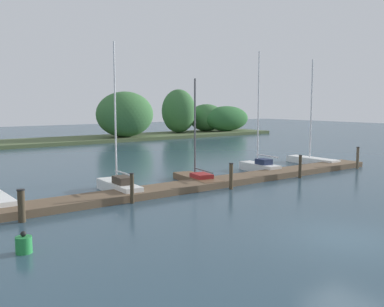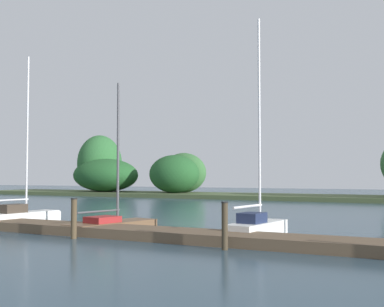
{
  "view_description": "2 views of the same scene",
  "coord_description": "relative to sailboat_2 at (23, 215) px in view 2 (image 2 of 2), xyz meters",
  "views": [
    {
      "loc": [
        -12.97,
        -8.44,
        4.64
      ],
      "look_at": [
        1.68,
        11.01,
        1.79
      ],
      "focal_mm": 40.93,
      "sensor_mm": 36.0,
      "label": 1
    },
    {
      "loc": [
        14.41,
        -4.71,
        2.2
      ],
      "look_at": [
        5.09,
        13.01,
        3.11
      ],
      "focal_mm": 46.26,
      "sensor_mm": 36.0,
      "label": 2
    }
  ],
  "objects": [
    {
      "name": "dock_pier",
      "position": [
        2.71,
        -1.39,
        -0.25
      ],
      "size": [
        31.63,
        1.8,
        0.35
      ],
      "color": "brown",
      "rests_on": "ground"
    },
    {
      "name": "mooring_piling_3",
      "position": [
        5.34,
        -2.71,
        0.29
      ],
      "size": [
        0.23,
        0.23,
        1.42
      ],
      "color": "#4C3D28",
      "rests_on": "ground"
    },
    {
      "name": "sailboat_3",
      "position": [
        5.07,
        -0.01,
        -0.12
      ],
      "size": [
        1.88,
        4.47,
        6.0
      ],
      "rotation": [
        0.0,
        0.0,
        1.4
      ],
      "color": "brown",
      "rests_on": "ground"
    },
    {
      "name": "far_shore",
      "position": [
        4.75,
        29.46,
        1.99
      ],
      "size": [
        71.75,
        8.38,
        6.99
      ],
      "color": "#4C5B38",
      "rests_on": "ground"
    },
    {
      "name": "sailboat_4",
      "position": [
        10.92,
        0.69,
        0.01
      ],
      "size": [
        1.3,
        3.66,
        7.99
      ],
      "rotation": [
        0.0,
        0.0,
        1.48
      ],
      "color": "white",
      "rests_on": "ground"
    },
    {
      "name": "mooring_piling_4",
      "position": [
        11.1,
        -2.66,
        0.3
      ],
      "size": [
        0.22,
        0.22,
        1.43
      ],
      "color": "#3D3323",
      "rests_on": "ground"
    },
    {
      "name": "sailboat_2",
      "position": [
        0.0,
        0.0,
        0.0
      ],
      "size": [
        1.16,
        4.06,
        7.67
      ],
      "rotation": [
        0.0,
        0.0,
        1.51
      ],
      "color": "white",
      "rests_on": "ground"
    }
  ]
}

